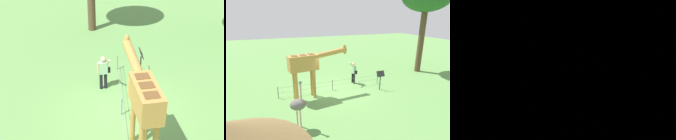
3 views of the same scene
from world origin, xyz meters
The scene contains 6 objects.
ground_plane centered at (0.00, 0.00, 0.00)m, with size 60.00×60.00×0.00m, color #60934C.
giraffe centered at (-1.65, -0.35, 2.11)m, with size 3.83×1.01×3.09m.
visitor centered at (1.87, 0.86, 0.90)m, with size 0.66×0.57×1.69m.
ostrich centered at (-2.80, -3.39, 1.18)m, with size 0.70×0.56×2.25m.
info_sign centered at (3.02, -0.90, 0.95)m, with size 0.56×0.21×1.32m.
wire_fence centered at (0.00, 0.17, 0.40)m, with size 7.05×0.05×0.75m.
Camera 2 is at (-3.72, -10.66, 4.93)m, focal length 29.34 mm.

